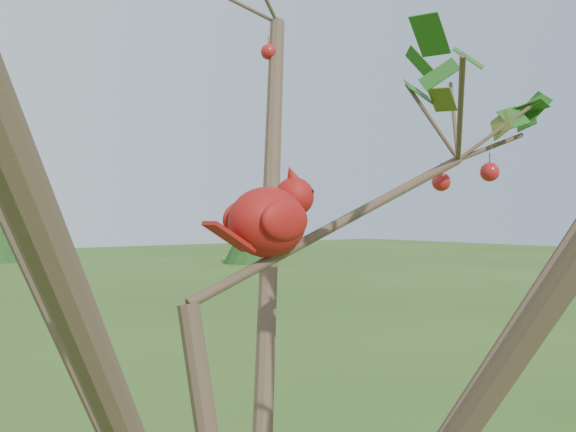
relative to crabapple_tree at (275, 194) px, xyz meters
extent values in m
sphere|color=#AA1718|center=(0.60, 0.06, 0.06)|extent=(0.04, 0.04, 0.04)
sphere|color=#AA1718|center=(0.46, 0.62, 0.38)|extent=(0.04, 0.04, 0.04)
sphere|color=#AA1718|center=(0.55, 0.14, 0.04)|extent=(0.04, 0.04, 0.04)
ellipsoid|color=#9D190D|center=(0.07, 0.11, -0.04)|extent=(0.16, 0.13, 0.12)
sphere|color=#9D190D|center=(0.14, 0.12, 0.00)|extent=(0.08, 0.08, 0.07)
cone|color=#9D190D|center=(0.13, 0.12, 0.03)|extent=(0.05, 0.04, 0.05)
cone|color=#D85914|center=(0.17, 0.13, 0.00)|extent=(0.03, 0.03, 0.03)
ellipsoid|color=black|center=(0.16, 0.13, -0.01)|extent=(0.02, 0.04, 0.03)
cube|color=#9D190D|center=(-0.01, 0.10, -0.07)|extent=(0.09, 0.05, 0.05)
ellipsoid|color=#9D190D|center=(0.06, 0.16, -0.04)|extent=(0.11, 0.05, 0.07)
ellipsoid|color=#9D190D|center=(0.07, 0.07, -0.04)|extent=(0.11, 0.05, 0.07)
cylinder|color=#3E2C21|center=(16.53, 23.27, -1.14)|extent=(0.29, 0.29, 1.96)
cone|color=#183512|center=(16.53, 23.27, -1.06)|extent=(2.29, 2.29, 2.12)
camera|label=1|loc=(-0.65, -0.85, -0.03)|focal=45.00mm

